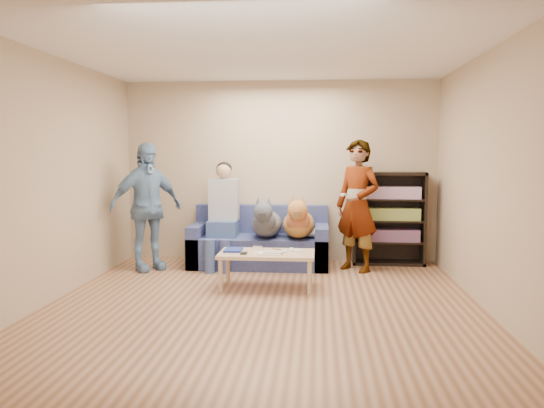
# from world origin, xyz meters

# --- Properties ---
(ground) EXTENTS (5.00, 5.00, 0.00)m
(ground) POSITION_xyz_m (0.00, 0.00, 0.00)
(ground) COLOR brown
(ground) RESTS_ON ground
(ceiling) EXTENTS (5.00, 5.00, 0.00)m
(ceiling) POSITION_xyz_m (0.00, 0.00, 2.60)
(ceiling) COLOR white
(ceiling) RESTS_ON ground
(wall_back) EXTENTS (4.50, 0.00, 4.50)m
(wall_back) POSITION_xyz_m (0.00, 2.50, 1.30)
(wall_back) COLOR tan
(wall_back) RESTS_ON ground
(wall_front) EXTENTS (4.50, 0.00, 4.50)m
(wall_front) POSITION_xyz_m (0.00, -2.50, 1.30)
(wall_front) COLOR tan
(wall_front) RESTS_ON ground
(wall_left) EXTENTS (0.00, 5.00, 5.00)m
(wall_left) POSITION_xyz_m (-2.25, 0.00, 1.30)
(wall_left) COLOR tan
(wall_left) RESTS_ON ground
(wall_right) EXTENTS (0.00, 5.00, 5.00)m
(wall_right) POSITION_xyz_m (2.25, 0.00, 1.30)
(wall_right) COLOR tan
(wall_right) RESTS_ON ground
(blanket) EXTENTS (0.36, 0.30, 0.12)m
(blanket) POSITION_xyz_m (0.50, 1.98, 0.49)
(blanket) COLOR #A3A3A8
(blanket) RESTS_ON sofa
(person_standing_right) EXTENTS (0.76, 0.72, 1.74)m
(person_standing_right) POSITION_xyz_m (1.08, 1.86, 0.87)
(person_standing_right) COLOR gray
(person_standing_right) RESTS_ON ground
(person_standing_left) EXTENTS (1.02, 0.99, 1.71)m
(person_standing_left) POSITION_xyz_m (-1.73, 1.66, 0.85)
(person_standing_left) COLOR #7D9FC8
(person_standing_left) RESTS_ON ground
(held_controller) EXTENTS (0.08, 0.12, 0.03)m
(held_controller) POSITION_xyz_m (0.88, 1.66, 1.03)
(held_controller) COLOR white
(held_controller) RESTS_ON person_standing_right
(notebook_blue) EXTENTS (0.20, 0.26, 0.03)m
(notebook_blue) POSITION_xyz_m (-0.43, 0.90, 0.43)
(notebook_blue) COLOR navy
(notebook_blue) RESTS_ON coffee_table
(papers) EXTENTS (0.26, 0.20, 0.02)m
(papers) POSITION_xyz_m (0.02, 0.75, 0.43)
(papers) COLOR silver
(papers) RESTS_ON coffee_table
(magazine) EXTENTS (0.22, 0.17, 0.01)m
(magazine) POSITION_xyz_m (0.05, 0.77, 0.44)
(magazine) COLOR #A99F87
(magazine) RESTS_ON coffee_table
(camera_silver) EXTENTS (0.11, 0.06, 0.05)m
(camera_silver) POSITION_xyz_m (-0.15, 0.97, 0.45)
(camera_silver) COLOR silver
(camera_silver) RESTS_ON coffee_table
(controller_a) EXTENTS (0.04, 0.13, 0.03)m
(controller_a) POSITION_xyz_m (0.25, 0.95, 0.43)
(controller_a) COLOR white
(controller_a) RESTS_ON coffee_table
(controller_b) EXTENTS (0.09, 0.06, 0.03)m
(controller_b) POSITION_xyz_m (0.33, 0.87, 0.43)
(controller_b) COLOR white
(controller_b) RESTS_ON coffee_table
(headphone_cup_a) EXTENTS (0.07, 0.07, 0.02)m
(headphone_cup_a) POSITION_xyz_m (0.17, 0.83, 0.43)
(headphone_cup_a) COLOR silver
(headphone_cup_a) RESTS_ON coffee_table
(headphone_cup_b) EXTENTS (0.07, 0.07, 0.02)m
(headphone_cup_b) POSITION_xyz_m (0.17, 0.91, 0.43)
(headphone_cup_b) COLOR white
(headphone_cup_b) RESTS_ON coffee_table
(pen_orange) EXTENTS (0.13, 0.06, 0.01)m
(pen_orange) POSITION_xyz_m (-0.05, 0.69, 0.42)
(pen_orange) COLOR #CF601D
(pen_orange) RESTS_ON coffee_table
(pen_black) EXTENTS (0.13, 0.08, 0.01)m
(pen_black) POSITION_xyz_m (0.09, 1.03, 0.42)
(pen_black) COLOR black
(pen_black) RESTS_ON coffee_table
(wallet) EXTENTS (0.07, 0.12, 0.02)m
(wallet) POSITION_xyz_m (-0.28, 0.73, 0.43)
(wallet) COLOR black
(wallet) RESTS_ON coffee_table
(sofa) EXTENTS (1.90, 0.85, 0.82)m
(sofa) POSITION_xyz_m (-0.25, 2.10, 0.28)
(sofa) COLOR #515B93
(sofa) RESTS_ON ground
(person_seated) EXTENTS (0.40, 0.73, 1.47)m
(person_seated) POSITION_xyz_m (-0.75, 1.97, 0.77)
(person_seated) COLOR #3B4883
(person_seated) RESTS_ON sofa
(dog_gray) EXTENTS (0.41, 1.25, 0.59)m
(dog_gray) POSITION_xyz_m (-0.14, 1.89, 0.63)
(dog_gray) COLOR #50535B
(dog_gray) RESTS_ON sofa
(dog_tan) EXTENTS (0.43, 1.17, 0.62)m
(dog_tan) POSITION_xyz_m (0.30, 1.88, 0.64)
(dog_tan) COLOR #C1833B
(dog_tan) RESTS_ON sofa
(coffee_table) EXTENTS (1.10, 0.60, 0.42)m
(coffee_table) POSITION_xyz_m (-0.03, 0.85, 0.37)
(coffee_table) COLOR #CFB47F
(coffee_table) RESTS_ON ground
(bookshelf) EXTENTS (1.00, 0.34, 1.30)m
(bookshelf) POSITION_xyz_m (1.55, 2.33, 0.68)
(bookshelf) COLOR black
(bookshelf) RESTS_ON ground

